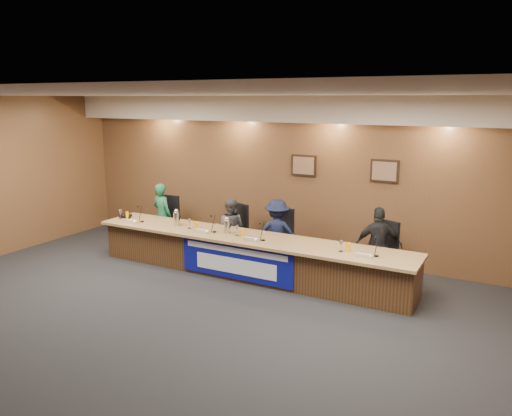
{
  "coord_description": "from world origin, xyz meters",
  "views": [
    {
      "loc": [
        4.24,
        -5.09,
        3.15
      ],
      "look_at": [
        0.16,
        2.42,
        1.26
      ],
      "focal_mm": 35.0,
      "sensor_mm": 36.0,
      "label": 1
    }
  ],
  "objects_px": {
    "carafe_mid": "(227,227)",
    "speakerphone": "(127,216)",
    "banner": "(236,261)",
    "panelist_b": "(230,228)",
    "panelist_d": "(379,246)",
    "panelist_c": "(277,233)",
    "office_chair_c": "(279,241)",
    "panelist_a": "(162,215)",
    "office_chair_d": "(379,256)",
    "office_chair_b": "(233,234)",
    "dais_body": "(247,257)",
    "office_chair_a": "(166,224)",
    "carafe_left": "(177,219)"
  },
  "relations": [
    {
      "from": "office_chair_a",
      "to": "office_chair_b",
      "type": "xyz_separation_m",
      "value": [
        1.71,
        0.0,
        0.0
      ]
    },
    {
      "from": "speakerphone",
      "to": "office_chair_b",
      "type": "bearing_deg",
      "value": 21.55
    },
    {
      "from": "panelist_a",
      "to": "speakerphone",
      "type": "height_order",
      "value": "panelist_a"
    },
    {
      "from": "panelist_d",
      "to": "carafe_mid",
      "type": "bearing_deg",
      "value": -4.6
    },
    {
      "from": "panelist_b",
      "to": "panelist_d",
      "type": "height_order",
      "value": "panelist_d"
    },
    {
      "from": "panelist_a",
      "to": "office_chair_d",
      "type": "height_order",
      "value": "panelist_a"
    },
    {
      "from": "panelist_b",
      "to": "speakerphone",
      "type": "xyz_separation_m",
      "value": [
        -2.05,
        -0.71,
        0.16
      ]
    },
    {
      "from": "panelist_c",
      "to": "panelist_a",
      "type": "bearing_deg",
      "value": -19.8
    },
    {
      "from": "panelist_b",
      "to": "speakerphone",
      "type": "relative_size",
      "value": 3.85
    },
    {
      "from": "dais_body",
      "to": "office_chair_c",
      "type": "distance_m",
      "value": 0.85
    },
    {
      "from": "office_chair_b",
      "to": "office_chair_a",
      "type": "bearing_deg",
      "value": -161.1
    },
    {
      "from": "carafe_left",
      "to": "speakerphone",
      "type": "height_order",
      "value": "carafe_left"
    },
    {
      "from": "speakerphone",
      "to": "office_chair_a",
      "type": "bearing_deg",
      "value": 66.97
    },
    {
      "from": "banner",
      "to": "panelist_a",
      "type": "distance_m",
      "value": 2.75
    },
    {
      "from": "panelist_a",
      "to": "panelist_b",
      "type": "height_order",
      "value": "panelist_a"
    },
    {
      "from": "carafe_left",
      "to": "panelist_b",
      "type": "bearing_deg",
      "value": 44.42
    },
    {
      "from": "dais_body",
      "to": "office_chair_d",
      "type": "height_order",
      "value": "dais_body"
    },
    {
      "from": "office_chair_b",
      "to": "office_chair_c",
      "type": "distance_m",
      "value": 1.04
    },
    {
      "from": "speakerphone",
      "to": "panelist_b",
      "type": "bearing_deg",
      "value": 19.09
    },
    {
      "from": "carafe_mid",
      "to": "speakerphone",
      "type": "bearing_deg",
      "value": 179.2
    },
    {
      "from": "office_chair_d",
      "to": "carafe_left",
      "type": "height_order",
      "value": "carafe_left"
    },
    {
      "from": "panelist_c",
      "to": "office_chair_b",
      "type": "relative_size",
      "value": 2.72
    },
    {
      "from": "office_chair_b",
      "to": "banner",
      "type": "bearing_deg",
      "value": -38.05
    },
    {
      "from": "panelist_a",
      "to": "carafe_mid",
      "type": "height_order",
      "value": "panelist_a"
    },
    {
      "from": "banner",
      "to": "office_chair_d",
      "type": "distance_m",
      "value": 2.5
    },
    {
      "from": "dais_body",
      "to": "banner",
      "type": "relative_size",
      "value": 2.73
    },
    {
      "from": "carafe_mid",
      "to": "speakerphone",
      "type": "xyz_separation_m",
      "value": [
        -2.44,
        0.03,
        -0.1
      ]
    },
    {
      "from": "office_chair_c",
      "to": "carafe_mid",
      "type": "height_order",
      "value": "carafe_mid"
    },
    {
      "from": "carafe_mid",
      "to": "speakerphone",
      "type": "distance_m",
      "value": 2.44
    },
    {
      "from": "banner",
      "to": "panelist_b",
      "type": "relative_size",
      "value": 1.79
    },
    {
      "from": "office_chair_a",
      "to": "carafe_left",
      "type": "xyz_separation_m",
      "value": [
        0.95,
        -0.84,
        0.4
      ]
    },
    {
      "from": "dais_body",
      "to": "carafe_mid",
      "type": "bearing_deg",
      "value": -173.17
    },
    {
      "from": "office_chair_a",
      "to": "office_chair_c",
      "type": "height_order",
      "value": "same"
    },
    {
      "from": "panelist_b",
      "to": "speakerphone",
      "type": "height_order",
      "value": "panelist_b"
    },
    {
      "from": "banner",
      "to": "office_chair_c",
      "type": "height_order",
      "value": "banner"
    },
    {
      "from": "office_chair_c",
      "to": "office_chair_d",
      "type": "distance_m",
      "value": 1.93
    },
    {
      "from": "office_chair_d",
      "to": "carafe_mid",
      "type": "relative_size",
      "value": 1.96
    },
    {
      "from": "panelist_d",
      "to": "carafe_left",
      "type": "distance_m",
      "value": 3.8
    },
    {
      "from": "panelist_c",
      "to": "office_chair_c",
      "type": "height_order",
      "value": "panelist_c"
    },
    {
      "from": "office_chair_d",
      "to": "dais_body",
      "type": "bearing_deg",
      "value": -135.22
    },
    {
      "from": "panelist_d",
      "to": "carafe_left",
      "type": "xyz_separation_m",
      "value": [
        -3.73,
        -0.74,
        0.2
      ]
    },
    {
      "from": "office_chair_b",
      "to": "office_chair_d",
      "type": "xyz_separation_m",
      "value": [
        2.97,
        0.0,
        0.0
      ]
    },
    {
      "from": "panelist_c",
      "to": "office_chair_c",
      "type": "distance_m",
      "value": 0.2
    },
    {
      "from": "panelist_a",
      "to": "office_chair_d",
      "type": "xyz_separation_m",
      "value": [
        4.68,
        0.1,
        -0.21
      ]
    },
    {
      "from": "panelist_b",
      "to": "panelist_d",
      "type": "xyz_separation_m",
      "value": [
        2.97,
        0.0,
        0.06
      ]
    },
    {
      "from": "office_chair_a",
      "to": "office_chair_d",
      "type": "bearing_deg",
      "value": -1.44
    },
    {
      "from": "panelist_c",
      "to": "carafe_left",
      "type": "distance_m",
      "value": 1.95
    },
    {
      "from": "office_chair_d",
      "to": "carafe_left",
      "type": "xyz_separation_m",
      "value": [
        -3.73,
        -0.84,
        0.4
      ]
    },
    {
      "from": "panelist_d",
      "to": "office_chair_c",
      "type": "height_order",
      "value": "panelist_d"
    },
    {
      "from": "banner",
      "to": "office_chair_b",
      "type": "bearing_deg",
      "value": 123.04
    }
  ]
}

